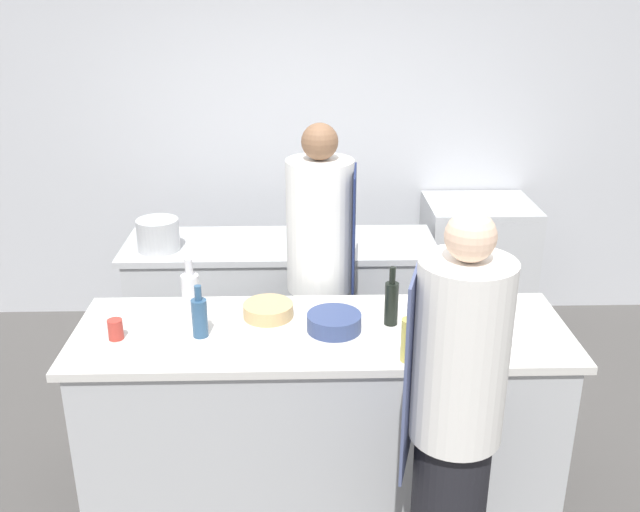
# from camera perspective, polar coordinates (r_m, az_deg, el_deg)

# --- Properties ---
(ground_plane) EXTENTS (16.00, 16.00, 0.00)m
(ground_plane) POSITION_cam_1_polar(r_m,az_deg,el_deg) (4.03, 0.14, -17.39)
(ground_plane) COLOR #4C4947
(wall_back) EXTENTS (8.00, 0.06, 2.80)m
(wall_back) POSITION_cam_1_polar(r_m,az_deg,el_deg) (5.38, -0.51, 9.46)
(wall_back) COLOR silver
(wall_back) RESTS_ON ground_plane
(prep_counter) EXTENTS (2.44, 0.79, 0.91)m
(prep_counter) POSITION_cam_1_polar(r_m,az_deg,el_deg) (3.76, 0.14, -12.00)
(prep_counter) COLOR #B7BABC
(prep_counter) RESTS_ON ground_plane
(pass_counter) EXTENTS (2.03, 0.65, 0.91)m
(pass_counter) POSITION_cam_1_polar(r_m,az_deg,el_deg) (4.82, -3.09, -3.94)
(pass_counter) COLOR #B7BABC
(pass_counter) RESTS_ON ground_plane
(oven_range) EXTENTS (0.77, 0.64, 1.00)m
(oven_range) POSITION_cam_1_polar(r_m,az_deg,el_deg) (5.45, 12.33, -0.84)
(oven_range) COLOR #B7BABC
(oven_range) RESTS_ON ground_plane
(chef_at_prep_near) EXTENTS (0.42, 0.41, 1.75)m
(chef_at_prep_near) POSITION_cam_1_polar(r_m,az_deg,el_deg) (2.98, 10.71, -12.69)
(chef_at_prep_near) COLOR black
(chef_at_prep_near) RESTS_ON ground_plane
(chef_at_stove) EXTENTS (0.41, 0.39, 1.79)m
(chef_at_stove) POSITION_cam_1_polar(r_m,az_deg,el_deg) (4.15, 0.03, -1.62)
(chef_at_stove) COLOR black
(chef_at_stove) RESTS_ON ground_plane
(bottle_olive_oil) EXTENTS (0.08, 0.08, 0.20)m
(bottle_olive_oil) POSITION_cam_1_polar(r_m,az_deg,el_deg) (3.33, 10.22, -6.48)
(bottle_olive_oil) COLOR #5B2319
(bottle_olive_oil) RESTS_ON prep_counter
(bottle_vinegar) EXTENTS (0.07, 0.07, 0.31)m
(bottle_vinegar) POSITION_cam_1_polar(r_m,az_deg,el_deg) (3.55, 5.74, -3.66)
(bottle_vinegar) COLOR black
(bottle_vinegar) RESTS_ON prep_counter
(bottle_wine) EXTENTS (0.08, 0.08, 0.29)m
(bottle_wine) POSITION_cam_1_polar(r_m,az_deg,el_deg) (3.23, 7.18, -6.53)
(bottle_wine) COLOR #B2A84C
(bottle_wine) RESTS_ON prep_counter
(bottle_cooking_oil) EXTENTS (0.08, 0.08, 0.25)m
(bottle_cooking_oil) POSITION_cam_1_polar(r_m,az_deg,el_deg) (3.84, 14.74, -2.59)
(bottle_cooking_oil) COLOR #19471E
(bottle_cooking_oil) RESTS_ON prep_counter
(bottle_sauce) EXTENTS (0.09, 0.09, 0.32)m
(bottle_sauce) POSITION_cam_1_polar(r_m,az_deg,el_deg) (3.66, -10.30, -3.00)
(bottle_sauce) COLOR silver
(bottle_sauce) RESTS_ON prep_counter
(bottle_water) EXTENTS (0.08, 0.08, 0.26)m
(bottle_water) POSITION_cam_1_polar(r_m,az_deg,el_deg) (3.47, -9.61, -4.78)
(bottle_water) COLOR #2D5175
(bottle_water) RESTS_ON prep_counter
(bowl_mixing_large) EXTENTS (0.22, 0.22, 0.06)m
(bowl_mixing_large) POSITION_cam_1_polar(r_m,az_deg,el_deg) (3.62, 9.84, -5.01)
(bowl_mixing_large) COLOR white
(bowl_mixing_large) RESTS_ON prep_counter
(bowl_prep_small) EXTENTS (0.27, 0.27, 0.09)m
(bowl_prep_small) POSITION_cam_1_polar(r_m,az_deg,el_deg) (3.50, 1.14, -5.32)
(bowl_prep_small) COLOR navy
(bowl_prep_small) RESTS_ON prep_counter
(bowl_ceramic_blue) EXTENTS (0.26, 0.26, 0.07)m
(bowl_ceramic_blue) POSITION_cam_1_polar(r_m,az_deg,el_deg) (3.65, -4.17, -4.35)
(bowl_ceramic_blue) COLOR tan
(bowl_ceramic_blue) RESTS_ON prep_counter
(cup) EXTENTS (0.07, 0.07, 0.10)m
(cup) POSITION_cam_1_polar(r_m,az_deg,el_deg) (3.56, -16.04, -5.66)
(cup) COLOR #B2382D
(cup) RESTS_ON prep_counter
(cutting_board) EXTENTS (0.41, 0.27, 0.01)m
(cutting_board) POSITION_cam_1_polar(r_m,az_deg,el_deg) (3.63, 15.76, -5.86)
(cutting_board) COLOR white
(cutting_board) RESTS_ON prep_counter
(stockpot) EXTENTS (0.26, 0.26, 0.20)m
(stockpot) POSITION_cam_1_polar(r_m,az_deg,el_deg) (4.60, -12.82, 1.67)
(stockpot) COLOR #B7BABC
(stockpot) RESTS_ON pass_counter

